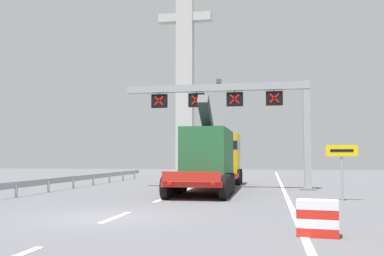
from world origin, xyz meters
The scene contains 9 objects.
ground centered at (0.00, 0.00, 0.00)m, with size 112.00×112.00×0.00m, color #5B5B60.
lane_markings centered at (0.45, 27.08, 0.01)m, with size 0.20×68.76×0.01m.
edge_line_right centered at (6.20, 12.00, 0.01)m, with size 0.20×63.00×0.01m, color silver.
overhead_lane_gantry centered at (3.54, 13.35, 5.34)m, with size 11.80×0.90×6.88m.
heavy_haul_truck_red centered at (1.94, 13.53, 1.99)m, with size 3.04×14.07×5.30m.
exit_sign_yellow centered at (8.61, 6.93, 1.90)m, with size 1.40×0.15×2.51m.
crash_barrier_striped centered at (6.54, -2.33, 0.45)m, with size 1.06×0.64×0.90m.
guardrail_left centered at (-6.83, 12.02, 0.56)m, with size 0.13×28.03×0.76m.
bridge_pylon_distant centered at (-8.46, 56.95, 21.07)m, with size 9.00×2.00×41.35m.
Camera 1 is at (5.38, -13.46, 1.95)m, focal length 40.26 mm.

